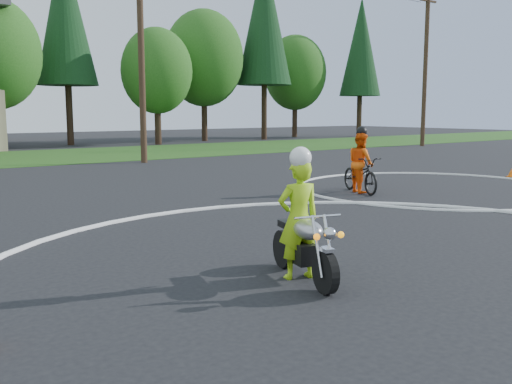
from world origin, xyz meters
TOP-DOWN VIEW (x-y plane):
  - course_markings at (2.17, 4.35)m, footprint 19.05×19.05m
  - primary_motorcycle at (-1.32, 3.41)m, footprint 0.84×1.82m
  - rider_primary_grp at (-1.31, 3.54)m, footprint 0.69×0.55m
  - rider_second_grp at (5.61, 8.72)m, footprint 1.30×2.05m
  - treeline at (14.78, 34.61)m, footprint 38.20×8.10m
  - utility_poles at (5.00, 21.00)m, footprint 41.60×1.12m

SIDE VIEW (x-z plane):
  - course_markings at x=2.17m, z-range -0.05..0.07m
  - primary_motorcycle at x=-1.32m, z-range -0.01..0.96m
  - rider_second_grp at x=5.61m, z-range -0.27..1.59m
  - rider_primary_grp at x=-1.31m, z-range -0.03..1.78m
  - utility_poles at x=5.00m, z-range 0.20..10.20m
  - treeline at x=14.78m, z-range -0.64..13.88m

